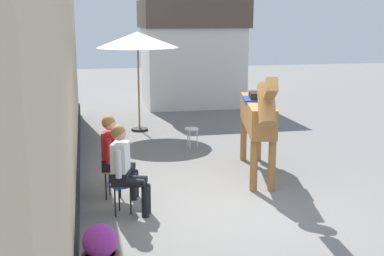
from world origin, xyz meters
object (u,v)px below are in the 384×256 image
object	(u,v)px
saddled_horse_center	(258,116)
flower_planter_near	(100,250)
cafe_parasol	(138,40)
seated_visitor_far	(115,152)
satchel_bag	(114,180)
spare_stool_white	(192,131)
seated_visitor_near	(125,165)

from	to	relation	value
saddled_horse_center	flower_planter_near	distance (m)	4.52
saddled_horse_center	cafe_parasol	world-z (taller)	cafe_parasol
seated_visitor_far	flower_planter_near	world-z (taller)	seated_visitor_far
satchel_bag	spare_stool_white	bearing A→B (deg)	130.83
seated_visitor_far	cafe_parasol	world-z (taller)	cafe_parasol
saddled_horse_center	cafe_parasol	distance (m)	4.88
seated_visitor_near	satchel_bag	bearing A→B (deg)	93.86
saddled_horse_center	spare_stool_white	size ratio (longest dim) A/B	6.42
spare_stool_white	satchel_bag	distance (m)	3.02
satchel_bag	cafe_parasol	bearing A→B (deg)	158.25
flower_planter_near	spare_stool_white	world-z (taller)	flower_planter_near
seated_visitor_far	satchel_bag	size ratio (longest dim) A/B	4.96
seated_visitor_near	spare_stool_white	world-z (taller)	seated_visitor_near
seated_visitor_near	saddled_horse_center	xyz separation A→B (m)	(2.58, 1.41, 0.38)
seated_visitor_far	flower_planter_near	distance (m)	2.67
seated_visitor_far	satchel_bag	distance (m)	0.94
saddled_horse_center	seated_visitor_near	bearing A→B (deg)	-151.36
flower_planter_near	cafe_parasol	xyz separation A→B (m)	(1.29, 7.66, 2.03)
seated_visitor_far	saddled_horse_center	distance (m)	2.78
spare_stool_white	satchel_bag	size ratio (longest dim) A/B	1.64
cafe_parasol	satchel_bag	xyz separation A→B (m)	(-0.94, -4.39, -2.26)
seated_visitor_near	satchel_bag	size ratio (longest dim) A/B	4.96
saddled_horse_center	satchel_bag	bearing A→B (deg)	179.72
cafe_parasol	spare_stool_white	xyz separation A→B (m)	(0.97, -2.07, -1.96)
seated_visitor_far	spare_stool_white	world-z (taller)	seated_visitor_far
saddled_horse_center	flower_planter_near	bearing A→B (deg)	-132.84
saddled_horse_center	spare_stool_white	bearing A→B (deg)	108.07
cafe_parasol	satchel_bag	bearing A→B (deg)	-102.11
seated_visitor_near	saddled_horse_center	bearing A→B (deg)	28.64
seated_visitor_near	cafe_parasol	bearing A→B (deg)	81.71
flower_planter_near	satchel_bag	xyz separation A→B (m)	(0.35, 3.27, -0.23)
saddled_horse_center	flower_planter_near	xyz separation A→B (m)	(-3.02, -3.26, -0.82)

